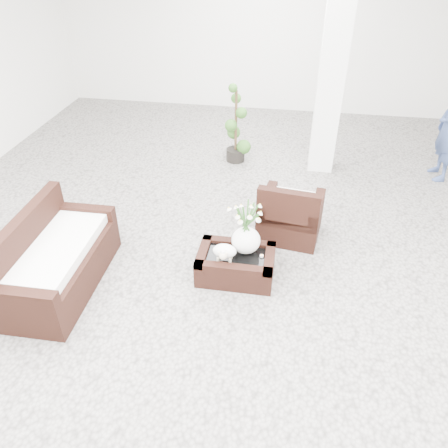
% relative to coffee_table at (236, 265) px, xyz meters
% --- Properties ---
extents(ground, '(11.00, 11.00, 0.00)m').
position_rel_coffee_table_xyz_m(ground, '(-0.17, 0.27, -0.16)').
color(ground, gray).
rests_on(ground, ground).
extents(column, '(0.40, 0.40, 3.50)m').
position_rel_coffee_table_xyz_m(column, '(1.03, 3.07, 1.59)').
color(column, white).
rests_on(column, ground).
extents(coffee_table, '(0.90, 0.60, 0.31)m').
position_rel_coffee_table_xyz_m(coffee_table, '(0.00, 0.00, 0.00)').
color(coffee_table, black).
rests_on(coffee_table, ground).
extents(sheep_figurine, '(0.28, 0.23, 0.21)m').
position_rel_coffee_table_xyz_m(sheep_figurine, '(-0.12, -0.10, 0.26)').
color(sheep_figurine, white).
rests_on(sheep_figurine, coffee_table).
extents(planter_narcissus, '(0.44, 0.44, 0.80)m').
position_rel_coffee_table_xyz_m(planter_narcissus, '(0.10, 0.10, 0.56)').
color(planter_narcissus, white).
rests_on(planter_narcissus, coffee_table).
extents(tealight, '(0.04, 0.04, 0.03)m').
position_rel_coffee_table_xyz_m(tealight, '(0.30, 0.02, 0.17)').
color(tealight, white).
rests_on(tealight, coffee_table).
extents(armchair, '(0.89, 0.86, 0.84)m').
position_rel_coffee_table_xyz_m(armchair, '(0.60, 0.99, 0.26)').
color(armchair, black).
rests_on(armchair, ground).
extents(loveseat, '(0.83, 1.69, 0.90)m').
position_rel_coffee_table_xyz_m(loveseat, '(-1.98, -0.48, 0.29)').
color(loveseat, black).
rests_on(loveseat, ground).
extents(topiary, '(0.36, 0.36, 1.35)m').
position_rel_coffee_table_xyz_m(topiary, '(-0.45, 3.08, 0.52)').
color(topiary, '#284F19').
rests_on(topiary, ground).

